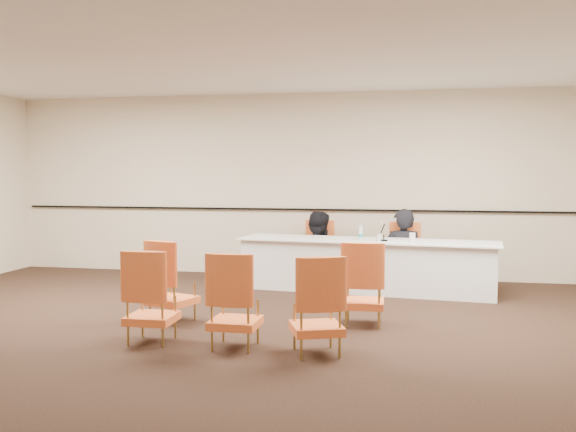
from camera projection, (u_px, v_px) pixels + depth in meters
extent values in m
plane|color=black|center=(233.00, 336.00, 6.74)|extent=(10.00, 10.00, 0.00)
plane|color=white|center=(231.00, 46.00, 6.53)|extent=(10.00, 10.00, 0.00)
cube|color=beige|center=(301.00, 185.00, 10.55)|extent=(10.00, 0.04, 3.00)
cube|color=black|center=(300.00, 209.00, 10.54)|extent=(9.80, 0.04, 0.03)
imported|color=black|center=(403.00, 264.00, 9.63)|extent=(0.63, 0.44, 1.66)
imported|color=black|center=(317.00, 263.00, 10.03)|extent=(0.83, 0.68, 1.62)
cube|color=white|center=(404.00, 241.00, 9.03)|extent=(0.34, 0.28, 0.00)
cylinder|color=silver|center=(379.00, 238.00, 9.03)|extent=(0.06, 0.06, 0.10)
cylinder|color=white|center=(412.00, 238.00, 8.87)|extent=(0.10, 0.10, 0.13)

